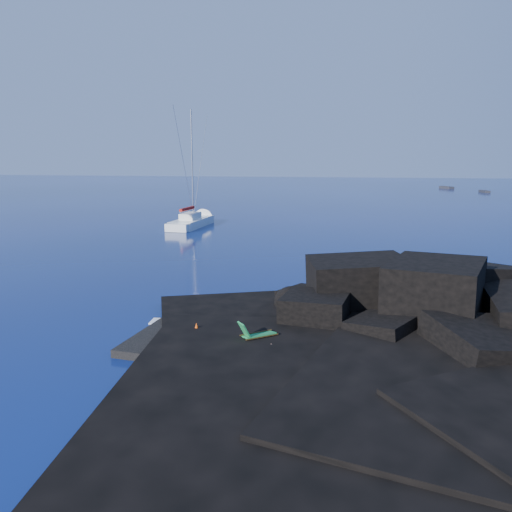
{
  "coord_description": "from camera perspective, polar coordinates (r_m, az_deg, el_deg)",
  "views": [
    {
      "loc": [
        9.53,
        -19.92,
        8.11
      ],
      "look_at": [
        3.63,
        10.58,
        2.0
      ],
      "focal_mm": 35.0,
      "sensor_mm": 36.0,
      "label": 1
    }
  ],
  "objects": [
    {
      "name": "surf_foam",
      "position": [
        26.6,
        0.63,
        -6.63
      ],
      "size": [
        10.0,
        8.0,
        0.06
      ],
      "primitive_type": null,
      "color": "white",
      "rests_on": "ground"
    },
    {
      "name": "deck_chair",
      "position": [
        21.51,
        0.36,
        -8.46
      ],
      "size": [
        1.69,
        1.54,
        1.1
      ],
      "primitive_type": null,
      "rotation": [
        0.0,
        0.0,
        0.67
      ],
      "color": "#1C8042",
      "rests_on": "beach"
    },
    {
      "name": "sailboat",
      "position": [
        60.73,
        -7.31,
        3.36
      ],
      "size": [
        3.38,
        13.28,
        13.81
      ],
      "primitive_type": null,
      "rotation": [
        0.0,
        0.0,
        -0.05
      ],
      "color": "white",
      "rests_on": "ground"
    },
    {
      "name": "marker_cone",
      "position": [
        22.76,
        -6.81,
        -8.2
      ],
      "size": [
        0.4,
        0.4,
        0.51
      ],
      "primitive_type": "cone",
      "rotation": [
        0.0,
        0.0,
        -0.22
      ],
      "color": "#FF540D",
      "rests_on": "beach"
    },
    {
      "name": "towel",
      "position": [
        20.72,
        0.52,
        -10.79
      ],
      "size": [
        2.17,
        1.68,
        0.05
      ],
      "primitive_type": "cube",
      "rotation": [
        0.0,
        0.0,
        0.44
      ],
      "color": "white",
      "rests_on": "beach"
    },
    {
      "name": "ground",
      "position": [
        23.52,
        -13.89,
        -9.38
      ],
      "size": [
        400.0,
        400.0,
        0.0
      ],
      "primitive_type": "plane",
      "color": "#04123A",
      "rests_on": "ground"
    },
    {
      "name": "sunbather",
      "position": [
        20.66,
        0.52,
        -10.41
      ],
      "size": [
        1.83,
        1.17,
        0.24
      ],
      "primitive_type": null,
      "rotation": [
        0.0,
        0.0,
        0.44
      ],
      "color": "tan",
      "rests_on": "towel"
    },
    {
      "name": "distant_boat_b",
      "position": [
        132.09,
        24.64,
        6.6
      ],
      "size": [
        1.83,
        4.23,
        0.55
      ],
      "primitive_type": "cube",
      "rotation": [
        0.0,
        0.0,
        0.14
      ],
      "color": "#26262B",
      "rests_on": "ground"
    },
    {
      "name": "distant_boat_a",
      "position": [
        145.2,
        20.93,
        7.2
      ],
      "size": [
        3.29,
        5.07,
        0.65
      ],
      "primitive_type": "cube",
      "rotation": [
        0.0,
        0.0,
        0.4
      ],
      "color": "#29292E",
      "rests_on": "ground"
    },
    {
      "name": "beach",
      "position": [
        22.54,
        -2.73,
        -9.97
      ],
      "size": [
        9.08,
        6.86,
        0.7
      ],
      "primitive_type": "cube",
      "rotation": [
        0.0,
        0.0,
        -0.1
      ],
      "color": "black",
      "rests_on": "ground"
    },
    {
      "name": "headland",
      "position": [
        24.56,
        18.65,
        -8.76
      ],
      "size": [
        24.0,
        24.0,
        3.6
      ],
      "primitive_type": null,
      "color": "black",
      "rests_on": "ground"
    }
  ]
}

